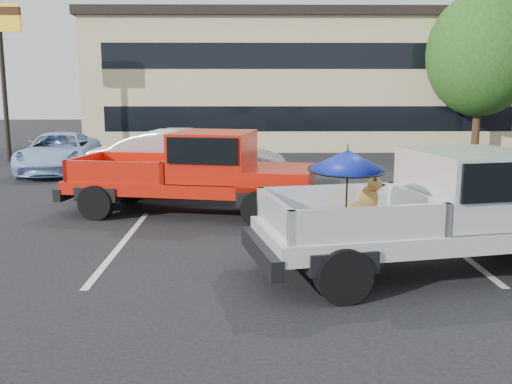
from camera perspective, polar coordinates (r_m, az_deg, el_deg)
ground at (r=8.69m, az=3.74°, el=-8.58°), size 90.00×90.00×0.00m
stripe_left at (r=10.83m, az=-13.21°, el=-4.99°), size 0.12×5.00×0.01m
stripe_right at (r=11.19m, az=18.49°, el=-4.76°), size 0.12×5.00×0.01m
motel_building at (r=29.30m, az=4.59°, el=11.05°), size 20.40×8.40×6.30m
motel_sign at (r=24.15m, az=-24.20°, el=13.80°), size 1.60×0.22×6.00m
tree_right at (r=26.09m, az=21.58°, el=12.68°), size 4.46×4.46×6.78m
tree_back at (r=32.91m, az=11.25°, el=12.90°), size 4.68×4.68×7.11m
silver_pickup at (r=9.24m, az=19.29°, el=-1.24°), size 5.97×3.08×2.06m
red_pickup at (r=12.78m, az=-4.97°, el=2.24°), size 5.95×3.01×1.87m
silver_sedan at (r=15.43m, az=-6.46°, el=2.98°), size 5.31×2.09×1.72m
blue_suv at (r=20.52m, az=-19.04°, el=3.75°), size 2.73×5.02×1.34m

